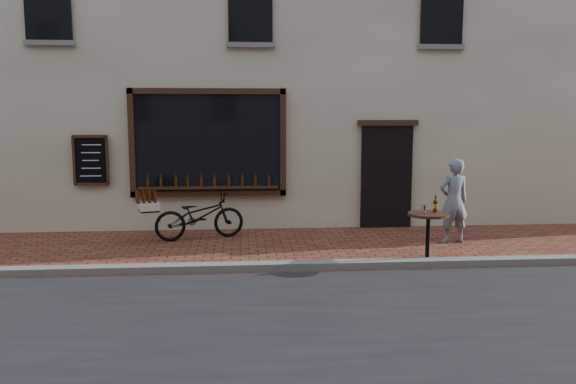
{
  "coord_description": "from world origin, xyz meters",
  "views": [
    {
      "loc": [
        -1.19,
        -8.36,
        2.39
      ],
      "look_at": [
        -0.41,
        1.2,
        1.1
      ],
      "focal_mm": 35.0,
      "sensor_mm": 36.0,
      "label": 1
    }
  ],
  "objects": [
    {
      "name": "pedestrian",
      "position": [
        2.8,
        1.89,
        0.8
      ],
      "size": [
        0.62,
        0.45,
        1.61
      ],
      "primitive_type": "imported",
      "rotation": [
        0.0,
        0.0,
        3.25
      ],
      "color": "slate",
      "rests_on": "ground"
    },
    {
      "name": "shop_building",
      "position": [
        0.0,
        6.5,
        5.0
      ],
      "size": [
        28.0,
        6.2,
        10.0
      ],
      "color": "beige",
      "rests_on": "ground"
    },
    {
      "name": "kerb",
      "position": [
        0.0,
        0.2,
        0.06
      ],
      "size": [
        90.0,
        0.25,
        0.12
      ],
      "primitive_type": "cube",
      "color": "slate",
      "rests_on": "ground"
    },
    {
      "name": "ground",
      "position": [
        0.0,
        0.0,
        0.0
      ],
      "size": [
        90.0,
        90.0,
        0.0
      ],
      "primitive_type": "plane",
      "color": "#5E281E",
      "rests_on": "ground"
    },
    {
      "name": "cargo_bicycle",
      "position": [
        -2.08,
        2.57,
        0.47
      ],
      "size": [
        2.1,
        1.12,
        0.99
      ],
      "rotation": [
        0.0,
        0.0,
        1.86
      ],
      "color": "black",
      "rests_on": "ground"
    },
    {
      "name": "bistro_table",
      "position": [
        1.8,
        0.35,
        0.6
      ],
      "size": [
        0.66,
        0.66,
        1.13
      ],
      "color": "black",
      "rests_on": "ground"
    }
  ]
}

